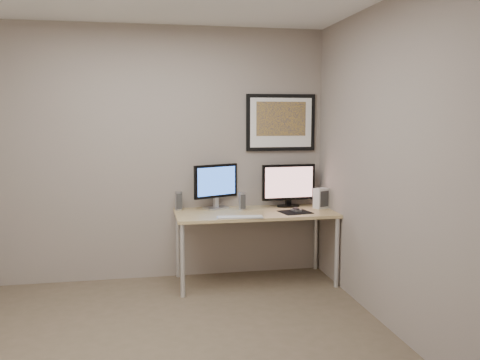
% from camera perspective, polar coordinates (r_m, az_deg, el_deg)
% --- Properties ---
extents(floor, '(3.60, 3.60, 0.00)m').
position_cam_1_polar(floor, '(3.95, -8.84, -18.17)').
color(floor, brown).
rests_on(floor, ground).
extents(room, '(3.60, 3.60, 3.60)m').
position_cam_1_polar(room, '(4.03, -9.52, 6.46)').
color(room, white).
rests_on(room, ground).
extents(desk, '(1.60, 0.70, 0.73)m').
position_cam_1_polar(desk, '(5.15, 1.70, -4.29)').
color(desk, olive).
rests_on(desk, floor).
extents(framed_art, '(0.75, 0.04, 0.60)m').
position_cam_1_polar(framed_art, '(5.45, 4.59, 6.46)').
color(framed_art, black).
rests_on(framed_art, room).
extents(monitor_large, '(0.48, 0.25, 0.46)m').
position_cam_1_polar(monitor_large, '(5.26, -2.73, -0.48)').
color(monitor_large, '#BABAC0').
rests_on(monitor_large, desk).
extents(monitor_tv, '(0.58, 0.14, 0.45)m').
position_cam_1_polar(monitor_tv, '(5.39, 5.47, -0.48)').
color(monitor_tv, black).
rests_on(monitor_tv, desk).
extents(speaker_left, '(0.09, 0.09, 0.19)m').
position_cam_1_polar(speaker_left, '(5.25, -6.91, -2.32)').
color(speaker_left, '#BABAC0').
rests_on(speaker_left, desk).
extents(speaker_right, '(0.08, 0.08, 0.18)m').
position_cam_1_polar(speaker_right, '(5.22, 0.23, -2.40)').
color(speaker_right, '#BABAC0').
rests_on(speaker_right, desk).
extents(keyboard, '(0.45, 0.16, 0.02)m').
position_cam_1_polar(keyboard, '(4.82, 0.00, -4.18)').
color(keyboard, silver).
rests_on(keyboard, desk).
extents(mousepad, '(0.33, 0.31, 0.00)m').
position_cam_1_polar(mousepad, '(5.13, 6.21, -3.60)').
color(mousepad, black).
rests_on(mousepad, desk).
extents(mouse, '(0.08, 0.13, 0.04)m').
position_cam_1_polar(mouse, '(5.17, 6.31, -3.28)').
color(mouse, black).
rests_on(mouse, mousepad).
extents(fan_unit, '(0.17, 0.15, 0.21)m').
position_cam_1_polar(fan_unit, '(5.38, 9.08, -2.03)').
color(fan_unit, silver).
rests_on(fan_unit, desk).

